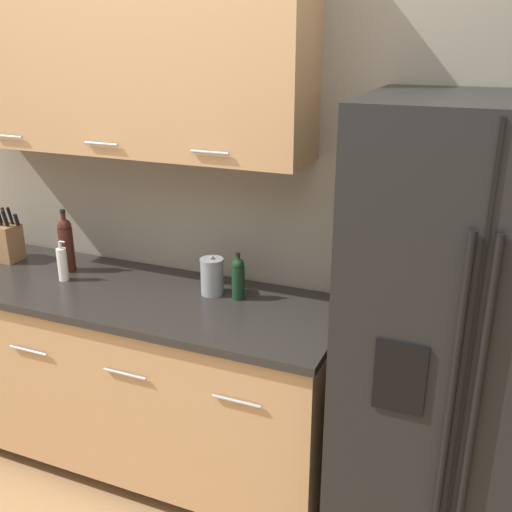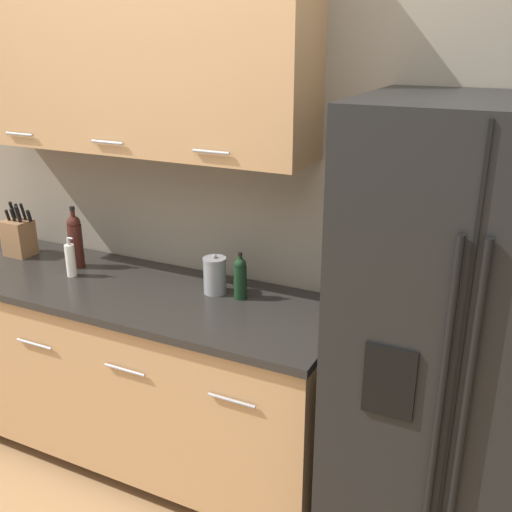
# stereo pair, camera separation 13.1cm
# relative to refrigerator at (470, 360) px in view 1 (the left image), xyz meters

# --- Properties ---
(wall_back) EXTENTS (10.00, 0.39, 2.60)m
(wall_back) POSITION_rel_refrigerator_xyz_m (-1.35, 0.34, 0.57)
(wall_back) COLOR gray
(wall_back) RESTS_ON ground_plane
(counter_unit) EXTENTS (2.10, 0.64, 0.91)m
(counter_unit) POSITION_rel_refrigerator_xyz_m (-1.54, 0.05, -0.44)
(counter_unit) COLOR black
(counter_unit) RESTS_ON ground_plane
(refrigerator) EXTENTS (0.85, 0.75, 1.82)m
(refrigerator) POSITION_rel_refrigerator_xyz_m (0.00, 0.00, 0.00)
(refrigerator) COLOR black
(refrigerator) RESTS_ON ground_plane
(knife_block) EXTENTS (0.15, 0.12, 0.28)m
(knife_block) POSITION_rel_refrigerator_xyz_m (-2.25, 0.14, 0.11)
(knife_block) COLOR olive
(knife_block) RESTS_ON counter_unit
(wine_bottle) EXTENTS (0.07, 0.07, 0.31)m
(wine_bottle) POSITION_rel_refrigerator_xyz_m (-1.87, 0.14, 0.15)
(wine_bottle) COLOR #3D1914
(wine_bottle) RESTS_ON counter_unit
(soap_dispenser) EXTENTS (0.05, 0.05, 0.19)m
(soap_dispenser) POSITION_rel_refrigerator_xyz_m (-1.81, 0.03, 0.09)
(soap_dispenser) COLOR silver
(soap_dispenser) RESTS_ON counter_unit
(oil_bottle) EXTENTS (0.06, 0.06, 0.21)m
(oil_bottle) POSITION_rel_refrigerator_xyz_m (-0.97, 0.15, 0.10)
(oil_bottle) COLOR black
(oil_bottle) RESTS_ON counter_unit
(steel_canister) EXTENTS (0.10, 0.10, 0.18)m
(steel_canister) POSITION_rel_refrigerator_xyz_m (-1.10, 0.16, 0.09)
(steel_canister) COLOR gray
(steel_canister) RESTS_ON counter_unit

